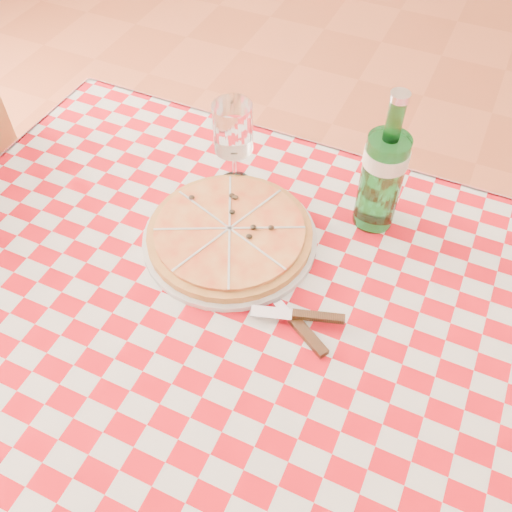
{
  "coord_description": "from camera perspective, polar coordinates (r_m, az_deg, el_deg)",
  "views": [
    {
      "loc": [
        0.23,
        -0.49,
        1.55
      ],
      "look_at": [
        -0.02,
        0.06,
        0.82
      ],
      "focal_mm": 40.0,
      "sensor_mm": 36.0,
      "label": 1
    }
  ],
  "objects": [
    {
      "name": "wine_glass",
      "position": [
        1.1,
        -2.25,
        10.83
      ],
      "size": [
        0.1,
        0.1,
        0.19
      ],
      "primitive_type": null,
      "rotation": [
        0.0,
        0.0,
        -0.36
      ],
      "color": "white",
      "rests_on": "tablecloth"
    },
    {
      "name": "dining_table",
      "position": [
        1.05,
        -0.38,
        -8.21
      ],
      "size": [
        1.2,
        0.8,
        0.75
      ],
      "color": "brown",
      "rests_on": "ground"
    },
    {
      "name": "cutlery",
      "position": [
        0.94,
        3.62,
        -5.95
      ],
      "size": [
        0.23,
        0.19,
        0.02
      ],
      "primitive_type": null,
      "rotation": [
        0.0,
        0.0,
        -0.05
      ],
      "color": "silver",
      "rests_on": "tablecloth"
    },
    {
      "name": "pizza_plate",
      "position": [
        1.04,
        -2.65,
        2.32
      ],
      "size": [
        0.41,
        0.41,
        0.04
      ],
      "primitive_type": null,
      "rotation": [
        0.0,
        0.0,
        -0.34
      ],
      "color": "#CF8E45",
      "rests_on": "tablecloth"
    },
    {
      "name": "tablecloth",
      "position": [
        0.97,
        -0.4,
        -5.29
      ],
      "size": [
        1.3,
        0.9,
        0.01
      ],
      "primitive_type": "cube",
      "color": "#B20A15",
      "rests_on": "dining_table"
    },
    {
      "name": "water_bottle",
      "position": [
        1.02,
        12.77,
        9.04
      ],
      "size": [
        0.1,
        0.1,
        0.28
      ],
      "primitive_type": null,
      "rotation": [
        0.0,
        0.0,
        -0.34
      ],
      "color": "#1A6B29",
      "rests_on": "tablecloth"
    }
  ]
}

